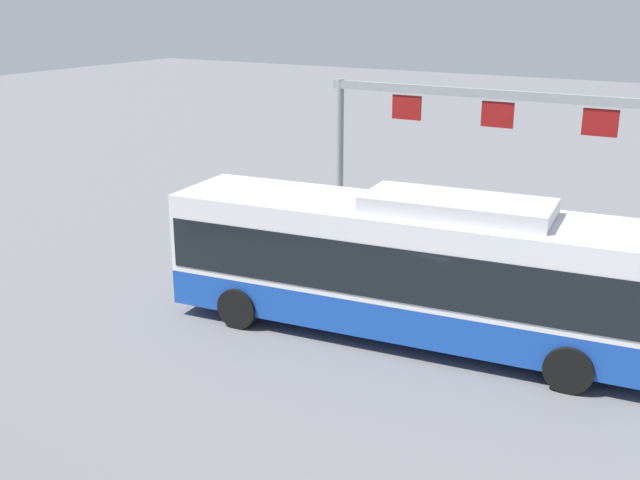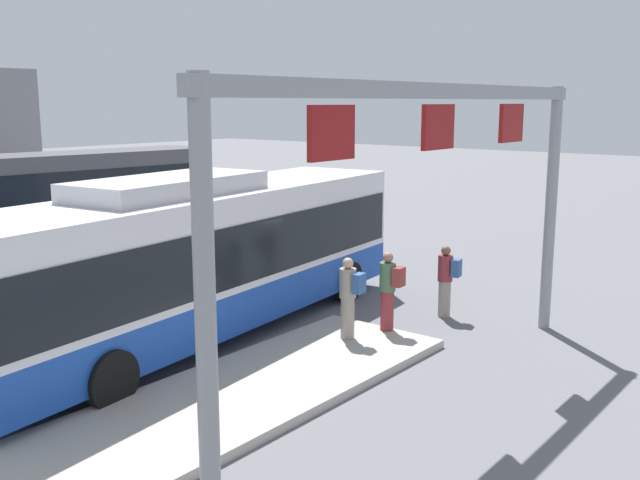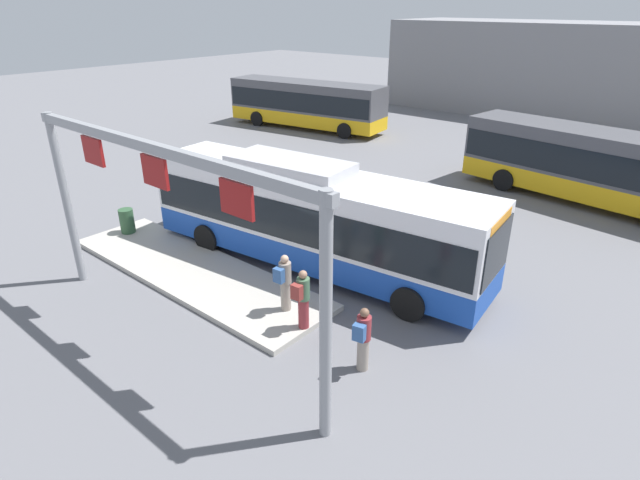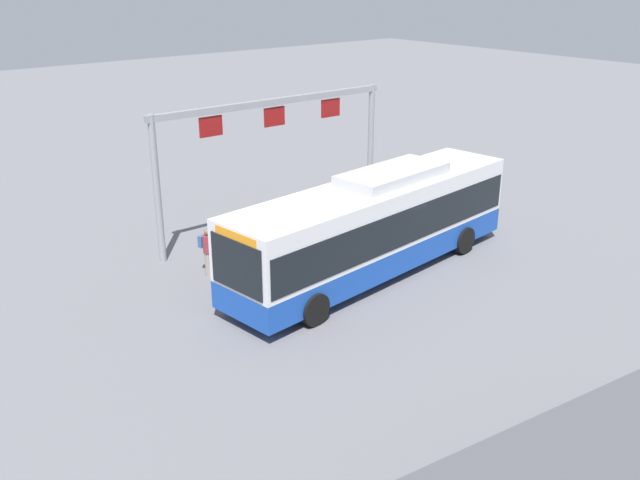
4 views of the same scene
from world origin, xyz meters
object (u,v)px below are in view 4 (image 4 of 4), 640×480
object	(u,v)px
bus_main	(375,222)
person_boarding	(208,251)
person_waiting_mid	(290,231)
person_waiting_near	(263,234)
trash_bin	(446,198)

from	to	relation	value
bus_main	person_boarding	world-z (taller)	bus_main
bus_main	person_waiting_mid	bearing A→B (deg)	-69.14
person_waiting_near	person_waiting_mid	size ratio (longest dim) A/B	1.00
person_boarding	person_waiting_mid	xyz separation A→B (m)	(-3.02, 0.55, 0.16)
bus_main	person_waiting_mid	size ratio (longest dim) A/B	7.10
bus_main	person_waiting_near	distance (m)	3.98
person_waiting_mid	person_boarding	bearing A→B (deg)	-105.28
person_waiting_near	trash_bin	distance (m)	9.11
person_boarding	trash_bin	size ratio (longest dim) A/B	1.86
person_boarding	trash_bin	xyz separation A→B (m)	(-11.16, 0.64, -0.28)
person_waiting_near	person_waiting_mid	bearing A→B (deg)	66.63
person_waiting_near	trash_bin	bearing A→B (deg)	83.04
bus_main	trash_bin	size ratio (longest dim) A/B	13.17
person_waiting_near	person_waiting_mid	world-z (taller)	same
person_boarding	person_waiting_mid	distance (m)	3.08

